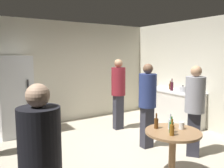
% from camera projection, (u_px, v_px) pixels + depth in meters
% --- Properties ---
extents(ground_plane, '(5.20, 5.20, 0.10)m').
position_uv_depth(ground_plane, '(120.00, 158.00, 4.25)').
color(ground_plane, '#B2A893').
extents(wall_back, '(5.32, 0.06, 2.70)m').
position_uv_depth(wall_back, '(65.00, 72.00, 6.26)').
color(wall_back, beige).
rests_on(wall_back, ground_plane).
extents(wall_side_right, '(0.06, 5.20, 2.70)m').
position_uv_depth(wall_side_right, '(211.00, 75.00, 5.50)').
color(wall_side_right, beige).
rests_on(wall_side_right, ground_plane).
extents(refrigerator, '(0.70, 0.68, 1.80)m').
position_uv_depth(refrigerator, '(15.00, 96.00, 5.22)').
color(refrigerator, silver).
rests_on(refrigerator, ground_plane).
extents(kitchen_counter, '(0.64, 1.67, 0.90)m').
position_uv_depth(kitchen_counter, '(172.00, 107.00, 6.14)').
color(kitchen_counter, beige).
rests_on(kitchen_counter, ground_plane).
extents(kettle, '(0.24, 0.17, 0.18)m').
position_uv_depth(kettle, '(183.00, 89.00, 5.74)').
color(kettle, '#B2B2B7').
rests_on(kettle, kitchen_counter).
extents(wine_bottle_on_counter, '(0.08, 0.08, 0.31)m').
position_uv_depth(wine_bottle_on_counter, '(172.00, 86.00, 5.99)').
color(wine_bottle_on_counter, '#3F141E').
rests_on(wine_bottle_on_counter, kitchen_counter).
extents(beer_bottle_on_counter, '(0.06, 0.06, 0.23)m').
position_uv_depth(beer_bottle_on_counter, '(170.00, 86.00, 6.23)').
color(beer_bottle_on_counter, '#593314').
rests_on(beer_bottle_on_counter, kitchen_counter).
extents(foreground_table, '(0.80, 0.80, 0.73)m').
position_uv_depth(foreground_table, '(173.00, 138.00, 3.35)').
color(foreground_table, olive).
rests_on(foreground_table, ground_plane).
extents(beer_bottle_amber, '(0.06, 0.06, 0.23)m').
position_uv_depth(beer_bottle_amber, '(172.00, 129.00, 3.15)').
color(beer_bottle_amber, '#8C5919').
rests_on(beer_bottle_amber, foreground_table).
extents(beer_bottle_brown, '(0.06, 0.06, 0.23)m').
position_uv_depth(beer_bottle_brown, '(156.00, 123.00, 3.45)').
color(beer_bottle_brown, '#593314').
rests_on(beer_bottle_brown, foreground_table).
extents(beer_bottle_green, '(0.06, 0.06, 0.23)m').
position_uv_depth(beer_bottle_green, '(171.00, 127.00, 3.26)').
color(beer_bottle_green, '#26662D').
rests_on(beer_bottle_green, foreground_table).
extents(beer_bottle_clear, '(0.06, 0.06, 0.23)m').
position_uv_depth(beer_bottle_clear, '(170.00, 124.00, 3.42)').
color(beer_bottle_clear, silver).
rests_on(beer_bottle_clear, foreground_table).
extents(plastic_cup_white, '(0.08, 0.08, 0.11)m').
position_uv_depth(plastic_cup_white, '(182.00, 126.00, 3.42)').
color(plastic_cup_white, white).
rests_on(plastic_cup_white, foreground_table).
extents(person_in_navy_shirt, '(0.35, 0.35, 1.66)m').
position_uv_depth(person_in_navy_shirt, '(147.00, 99.00, 4.49)').
color(person_in_navy_shirt, '#2D2D38').
rests_on(person_in_navy_shirt, ground_plane).
extents(person_in_black_shirt, '(0.44, 0.44, 1.61)m').
position_uv_depth(person_in_black_shirt, '(41.00, 166.00, 1.87)').
color(person_in_black_shirt, '#2D2D38').
rests_on(person_in_black_shirt, ground_plane).
extents(person_in_gray_shirt, '(0.48, 0.48, 1.64)m').
position_uv_depth(person_in_gray_shirt, '(195.00, 104.00, 4.11)').
color(person_in_gray_shirt, '#2D2D38').
rests_on(person_in_gray_shirt, ground_plane).
extents(person_in_maroon_shirt, '(0.36, 0.36, 1.72)m').
position_uv_depth(person_in_maroon_shirt, '(118.00, 89.00, 5.61)').
color(person_in_maroon_shirt, '#2D2D38').
rests_on(person_in_maroon_shirt, ground_plane).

